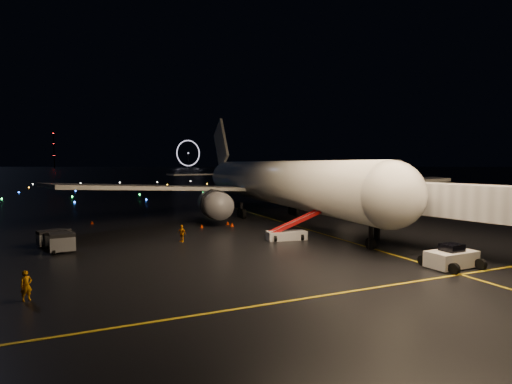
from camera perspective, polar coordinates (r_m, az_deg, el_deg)
ground at (r=331.35m, az=-20.98°, el=2.38°), size 2000.00×2000.00×0.00m
lane_centre at (r=53.37m, az=5.93°, el=-4.92°), size 0.25×80.00×0.02m
lane_cross at (r=24.22m, az=-0.50°, el=-16.05°), size 60.00×0.25×0.02m
airliner at (r=64.27m, az=1.23°, el=4.70°), size 66.33×63.29×18.06m
pushback_tug at (r=35.97m, az=26.15°, el=-8.18°), size 4.14×2.30×1.93m
belt_loader at (r=43.93m, az=4.37°, el=-4.85°), size 6.51×2.73×3.06m
crew_a at (r=28.56m, az=-29.99°, el=-11.51°), size 0.81×0.71×1.87m
crew_c at (r=43.57m, az=-10.57°, el=-5.82°), size 1.01×1.08×1.79m
safety_cone_0 at (r=53.24m, az=-3.44°, el=-4.65°), size 0.53×0.53×0.52m
safety_cone_1 at (r=54.67m, az=-4.04°, el=-4.43°), size 0.51×0.51×0.50m
safety_cone_2 at (r=52.45m, az=-7.77°, el=-4.83°), size 0.49×0.49×0.49m
safety_cone_3 at (r=59.73m, az=-22.39°, el=-4.04°), size 0.40×0.40×0.44m
ferris_wheel at (r=773.33m, az=-9.65°, el=5.35°), size 49.33×16.80×52.00m
radio_mast at (r=772.70m, az=-26.90°, el=5.41°), size 1.80×1.80×64.00m
taxiway_lights at (r=137.89m, az=-17.56°, el=0.51°), size 164.00×92.00×0.36m
baggage_cart_0 at (r=45.90m, az=-26.23°, el=-5.81°), size 2.22×1.90×1.59m
baggage_cart_1 at (r=45.23m, az=-27.52°, el=-5.94°), size 2.30×1.95×1.66m
baggage_cart_2 at (r=41.74m, az=-25.90°, el=-6.57°), size 2.31×1.72×1.85m
baggage_cart_3 at (r=44.28m, az=-26.43°, el=-6.15°), size 2.27×1.99×1.61m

